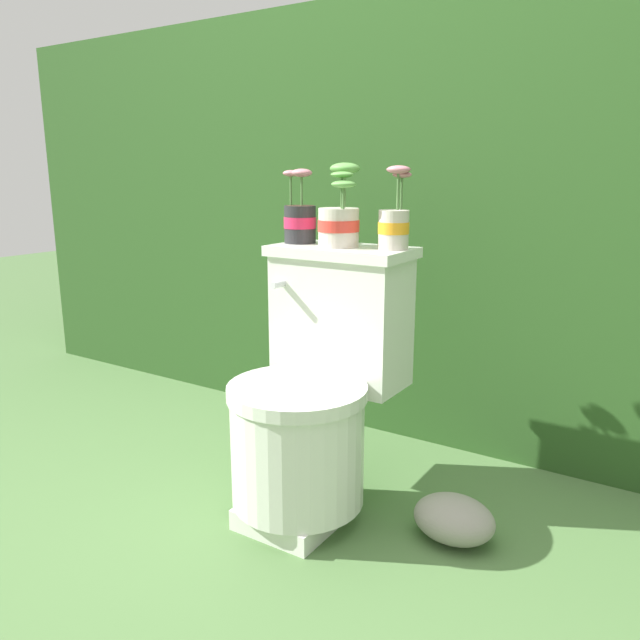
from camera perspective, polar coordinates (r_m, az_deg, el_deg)
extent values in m
plane|color=#4C703D|center=(1.94, -2.99, -16.69)|extent=(12.00, 12.00, 0.00)
cube|color=#284C1E|center=(2.70, 11.36, 9.11)|extent=(3.92, 1.00, 1.56)
cube|color=silver|center=(1.87, -2.01, -16.82)|extent=(0.25, 0.31, 0.06)
cylinder|color=silver|center=(1.79, -2.05, -11.74)|extent=(0.37, 0.37, 0.31)
cylinder|color=silver|center=(1.72, -2.10, -6.56)|extent=(0.39, 0.39, 0.04)
cube|color=silver|center=(1.86, 1.93, -0.05)|extent=(0.39, 0.20, 0.38)
cube|color=silver|center=(1.83, 1.98, 6.27)|extent=(0.41, 0.23, 0.03)
cylinder|color=silver|center=(1.81, -3.85, 3.24)|extent=(0.02, 0.05, 0.02)
cylinder|color=#262628|center=(1.91, -1.84, 8.73)|extent=(0.10, 0.10, 0.11)
cylinder|color=#D1234C|center=(1.91, -1.84, 8.90)|extent=(0.10, 0.10, 0.03)
cylinder|color=#332319|center=(1.91, -1.85, 10.23)|extent=(0.09, 0.09, 0.01)
cylinder|color=#4C753D|center=(1.91, -1.68, 11.75)|extent=(0.01, 0.01, 0.09)
ellipsoid|color=#B26B75|center=(1.91, -1.69, 13.30)|extent=(0.07, 0.05, 0.02)
cylinder|color=#4C753D|center=(1.93, -2.68, 11.77)|extent=(0.01, 0.01, 0.09)
ellipsoid|color=#B26B75|center=(1.93, -2.70, 13.26)|extent=(0.05, 0.04, 0.02)
cylinder|color=beige|center=(1.81, 1.71, 8.45)|extent=(0.12, 0.12, 0.11)
cylinder|color=red|center=(1.81, 1.71, 8.62)|extent=(0.12, 0.12, 0.03)
cylinder|color=#332319|center=(1.81, 1.72, 10.00)|extent=(0.11, 0.11, 0.01)
cylinder|color=#4C753D|center=(1.76, 2.16, 11.10)|extent=(0.01, 0.01, 0.06)
ellipsoid|color=#569342|center=(1.76, 2.17, 12.30)|extent=(0.07, 0.05, 0.02)
cylinder|color=#4C753D|center=(1.83, 2.27, 11.80)|extent=(0.01, 0.01, 0.10)
ellipsoid|color=#569342|center=(1.83, 2.29, 13.68)|extent=(0.09, 0.06, 0.03)
cylinder|color=#4C753D|center=(1.78, 2.01, 11.56)|extent=(0.01, 0.01, 0.09)
ellipsoid|color=#569342|center=(1.78, 2.02, 13.14)|extent=(0.07, 0.05, 0.02)
cylinder|color=beige|center=(1.76, 6.74, 8.19)|extent=(0.08, 0.08, 0.11)
cylinder|color=orange|center=(1.76, 6.74, 8.37)|extent=(0.09, 0.09, 0.03)
cylinder|color=#332319|center=(1.76, 6.78, 9.75)|extent=(0.08, 0.08, 0.01)
cylinder|color=#4C753D|center=(1.77, 7.15, 11.65)|extent=(0.01, 0.01, 0.10)
ellipsoid|color=#B26B75|center=(1.77, 7.21, 13.47)|extent=(0.05, 0.04, 0.01)
cylinder|color=#4C753D|center=(1.78, 7.47, 11.43)|extent=(0.01, 0.01, 0.09)
ellipsoid|color=#B26B75|center=(1.78, 7.52, 13.04)|extent=(0.06, 0.04, 0.02)
cylinder|color=#4C753D|center=(1.77, 7.14, 11.61)|extent=(0.01, 0.01, 0.10)
ellipsoid|color=#B26B75|center=(1.77, 7.19, 13.49)|extent=(0.07, 0.05, 0.02)
ellipsoid|color=gray|center=(1.80, 12.15, -17.36)|extent=(0.22, 0.18, 0.12)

